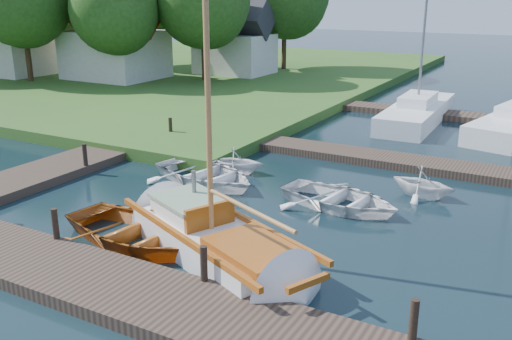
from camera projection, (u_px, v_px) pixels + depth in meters
The scene contains 22 objects.
ground at pixel (256, 208), 17.30m from camera, with size 160.00×160.00×0.00m, color black.
near_dock at pixel (121, 290), 12.26m from camera, with size 18.00×2.20×0.30m, color #30241E.
left_dock at pixel (105, 153), 22.64m from camera, with size 2.20×18.00×0.30m, color #30241E.
far_dock at pixel (384, 159), 21.75m from camera, with size 14.00×1.60×0.30m, color #30241E.
shore at pixel (95, 65), 48.55m from camera, with size 50.00×40.00×0.50m, color #335922.
mooring_post_1 at pixel (55, 224), 14.32m from camera, with size 0.16×0.16×0.80m, color black.
mooring_post_2 at pixel (204, 263), 12.23m from camera, with size 0.16×0.16×0.80m, color black.
mooring_post_3 at pixel (414, 319), 10.14m from camera, with size 0.16×0.16×0.80m, color black.
mooring_post_4 at pixel (85, 155), 20.34m from camera, with size 0.16×0.16×0.80m, color black.
mooring_post_5 at pixel (170, 127), 24.51m from camera, with size 0.16×0.16×0.80m, color black.
sailboat at pixel (220, 245), 13.93m from camera, with size 7.32×4.73×9.83m.
dinghy at pixel (136, 227), 14.72m from camera, with size 3.17×4.44×0.92m, color brown.
tender_a at pixel (205, 171), 19.37m from camera, with size 2.95×4.13×0.86m, color white.
tender_b at pixel (236, 159), 20.47m from camera, with size 1.72×2.00×1.05m, color white.
tender_c at pixel (340, 195), 17.20m from camera, with size 2.70×3.78×0.78m, color white.
tender_d at pixel (423, 180), 18.11m from camera, with size 1.77×2.05×1.08m, color white.
marina_boat_1 at pixel (417, 111), 28.40m from camera, with size 2.41×8.43×10.12m.
house_a at pixel (115, 42), 39.03m from camera, with size 6.30×5.00×6.29m.
house_b at pixel (12, 42), 41.13m from camera, with size 5.77×4.50×5.79m.
house_c at pixel (235, 44), 41.36m from camera, with size 5.25×4.00×5.28m.
tree_2 at pixel (115, 8), 35.79m from camera, with size 5.83×5.75×7.82m.
tree_5 at pixel (54, 2), 46.30m from camera, with size 6.00×5.94×8.10m.
Camera 1 is at (7.86, -14.12, 6.29)m, focal length 40.00 mm.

